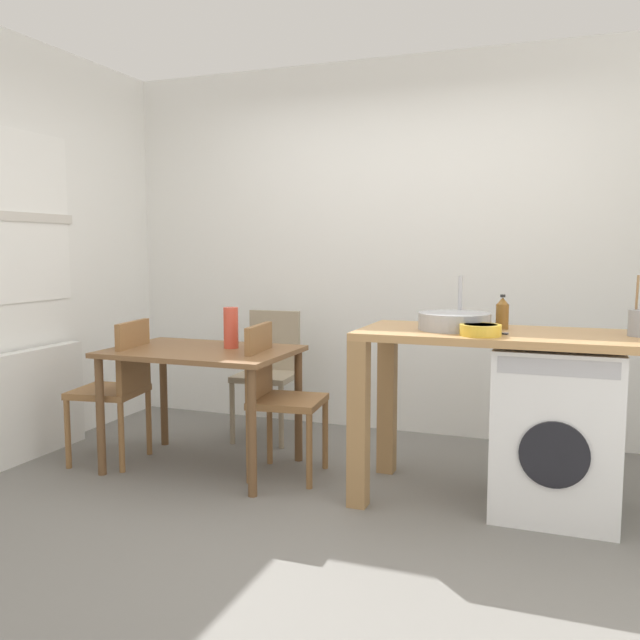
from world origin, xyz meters
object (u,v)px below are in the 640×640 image
Objects in this scene: mixing_bowl at (481,329)px; vase at (231,328)px; dining_table at (202,365)px; washing_machine at (556,429)px; utensil_crock at (640,322)px; bottle_tall_green at (502,313)px; chair_person_seat at (119,383)px; chair_spare_by_wall at (270,367)px; chair_opposite at (276,391)px.

mixing_bowl is 0.81× the size of vase.
mixing_bowl is (1.68, -0.17, 0.31)m from dining_table.
utensil_crock is at bearing 8.10° from washing_machine.
bottle_tall_green is (-0.29, 0.12, 0.57)m from washing_machine.
chair_spare_by_wall is at bearing -45.19° from chair_person_seat.
bottle_tall_green is (2.30, 0.24, 0.50)m from chair_person_seat.
chair_spare_by_wall is at bearing 159.48° from bottle_tall_green.
chair_person_seat is 4.87× the size of bottle_tall_green.
chair_spare_by_wall is at bearing 94.62° from vase.
chair_person_seat is at bearing -164.82° from vase.
vase is (-2.26, 0.02, -0.12)m from utensil_crock.
utensil_crock is at bearing -0.43° from vase.
chair_opposite is at bearing -9.98° from vase.
chair_person_seat is 1.00× the size of chair_opposite.
dining_table is at bearing -174.95° from bottle_tall_green.
dining_table is 2.05m from washing_machine.
chair_opposite is at bearing 170.10° from mixing_bowl.
chair_person_seat is 1.08m from chair_spare_by_wall.
utensil_crock is at bearing 159.91° from chair_spare_by_wall.
bottle_tall_green is 0.91× the size of mixing_bowl.
utensil_crock is at bearing 85.54° from chair_opposite.
chair_person_seat is 2.27m from mixing_bowl.
vase reaches higher than chair_person_seat.
bottle_tall_green reaches higher than chair_person_seat.
chair_person_seat and chair_opposite have the same top height.
washing_machine is at bearing -2.10° from vase.
chair_opposite is 0.82m from chair_spare_by_wall.
chair_opposite is at bearing 179.56° from washing_machine.
mixing_bowl is (-0.36, -0.20, 0.52)m from washing_machine.
bottle_tall_green is 0.73× the size of vase.
chair_person_seat is 2.36m from bottle_tall_green.
bottle_tall_green is 1.61m from vase.
bottle_tall_green is at bearing 156.02° from chair_spare_by_wall.
chair_person_seat is at bearing -173.94° from bottle_tall_green.
chair_opposite is 3.58× the size of vase.
mixing_bowl is at bearing -5.69° from dining_table.
dining_table is 0.29m from vase.
vase reaches higher than chair_spare_by_wall.
chair_spare_by_wall reaches higher than washing_machine.
utensil_crock is (2.41, 0.08, 0.35)m from dining_table.
dining_table is 1.22× the size of chair_spare_by_wall.
washing_machine is at bearing 0.86° from dining_table.
washing_machine reaches higher than dining_table.
mixing_bowl is at bearing -9.92° from vase.
chair_spare_by_wall is 1.89m from mixing_bowl.
chair_person_seat is at bearing -177.36° from washing_machine.
chair_opposite is 3.00× the size of utensil_crock.
mixing_bowl is 0.68× the size of utensil_crock.
bottle_tall_green is 0.62× the size of utensil_crock.
mixing_bowl is at bearing -102.76° from bottle_tall_green.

